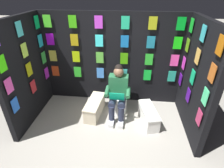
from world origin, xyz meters
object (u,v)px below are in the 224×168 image
(person_reading, at_px, (118,93))
(comic_longbox_near, at_px, (95,107))
(toilet, at_px, (119,98))
(comic_longbox_far, at_px, (148,116))

(person_reading, height_order, comic_longbox_near, person_reading)
(toilet, distance_m, comic_longbox_near, 0.59)
(person_reading, bearing_deg, comic_longbox_far, 168.75)
(comic_longbox_near, distance_m, comic_longbox_far, 1.19)
(person_reading, bearing_deg, comic_longbox_near, 1.98)
(toilet, bearing_deg, person_reading, 90.19)
(comic_longbox_near, bearing_deg, toilet, -149.90)
(toilet, height_order, comic_longbox_far, toilet)
(toilet, height_order, person_reading, person_reading)
(toilet, xyz_separation_m, comic_longbox_near, (0.52, 0.23, -0.15))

